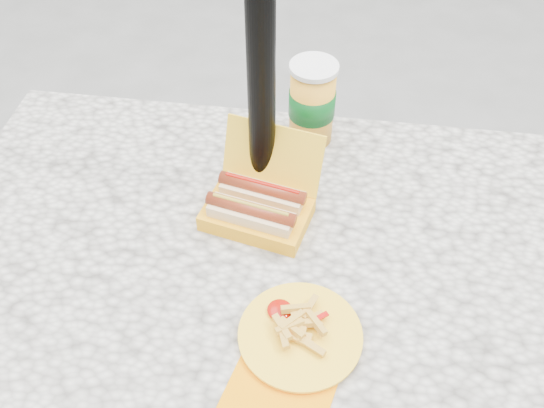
# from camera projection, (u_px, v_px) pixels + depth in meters

# --- Properties ---
(picnic_table) EXTENTS (1.20, 0.80, 0.75)m
(picnic_table) POSITION_uv_depth(u_px,v_px,m) (251.00, 280.00, 1.19)
(picnic_table) COLOR beige
(picnic_table) RESTS_ON ground
(umbrella_pole) EXTENTS (0.05, 0.05, 2.20)m
(umbrella_pole) POSITION_uv_depth(u_px,v_px,m) (261.00, 30.00, 0.97)
(umbrella_pole) COLOR black
(umbrella_pole) RESTS_ON ground
(hotdog_box) EXTENTS (0.23, 0.21, 0.15)m
(hotdog_box) POSITION_uv_depth(u_px,v_px,m) (258.00, 205.00, 1.14)
(hotdog_box) COLOR yellow
(hotdog_box) RESTS_ON picnic_table
(fries_plate) EXTENTS (0.21, 0.29, 0.04)m
(fries_plate) POSITION_uv_depth(u_px,v_px,m) (298.00, 337.00, 0.97)
(fries_plate) COLOR #FF9002
(fries_plate) RESTS_ON picnic_table
(soda_cup) EXTENTS (0.10, 0.10, 0.19)m
(soda_cup) POSITION_uv_depth(u_px,v_px,m) (312.00, 103.00, 1.26)
(soda_cup) COLOR #FFAB2A
(soda_cup) RESTS_ON picnic_table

